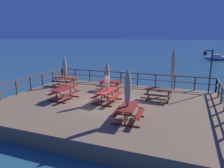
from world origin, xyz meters
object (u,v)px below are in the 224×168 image
Objects in this scene: lamp_post_hooked at (209,65)px; sailboat_distant at (218,58)px; patio_umbrella_short_front at (65,67)px; picnic_table_back_left at (109,84)px; patio_umbrella_tall_back_right at (107,77)px; patio_umbrella_tall_mid_right at (173,66)px; patio_umbrella_tall_back_left at (128,89)px; picnic_table_mid_centre at (65,79)px; picnic_table_mid_right at (158,92)px; picnic_table_front_left at (107,93)px; picnic_table_mid_left at (128,110)px; picnic_table_back_right at (64,91)px.

sailboat_distant reaches higher than lamp_post_hooked.
picnic_table_back_left is at bearing -3.21° from patio_umbrella_short_front.
picnic_table_back_left is at bearing -166.17° from lamp_post_hooked.
patio_umbrella_tall_back_right is 37.98m from sailboat_distant.
patio_umbrella_tall_mid_right is (4.59, 0.53, 1.53)m from picnic_table_back_left.
patio_umbrella_tall_mid_right is at bearing 73.92° from patio_umbrella_tall_back_left.
picnic_table_mid_centre and picnic_table_back_left have the same top height.
picnic_table_mid_centre is 5.82m from patio_umbrella_tall_back_right.
picnic_table_mid_centre is 1.17× the size of picnic_table_mid_right.
picnic_table_mid_right is at bearing -9.15° from patio_umbrella_short_front.
picnic_table_front_left is 1.05m from patio_umbrella_tall_back_right.
patio_umbrella_tall_back_right reaches higher than patio_umbrella_short_front.
picnic_table_back_left is at bearing 120.38° from picnic_table_mid_left.
patio_umbrella_tall_back_left is 39.89m from sailboat_distant.
picnic_table_back_right is at bearing 157.75° from patio_umbrella_tall_back_left.
picnic_table_back_right and picnic_table_back_left have the same top height.
picnic_table_mid_left is (2.10, -2.41, -0.01)m from picnic_table_front_left.
patio_umbrella_short_front is (-2.05, 3.35, 1.01)m from picnic_table_back_right.
sailboat_distant reaches higher than picnic_table_mid_centre.
patio_umbrella_tall_back_left is (7.02, -5.33, 1.07)m from picnic_table_mid_centre.
picnic_table_mid_left is at bearing -21.44° from picnic_table_back_right.
picnic_table_mid_left is 0.23× the size of sailboat_distant.
picnic_table_mid_left is 8.02m from lamp_post_hooked.
picnic_table_mid_right is 0.22× the size of sailboat_distant.
picnic_table_mid_left is at bearing -102.11° from sailboat_distant.
sailboat_distant reaches higher than patio_umbrella_tall_mid_right.
picnic_table_back_left is at bearing 108.33° from picnic_table_front_left.
picnic_table_mid_centre is 8.88m from patio_umbrella_tall_back_left.
patio_umbrella_tall_back_left is (2.07, -2.48, 1.07)m from picnic_table_front_left.
picnic_table_back_right is (2.04, -3.29, -0.00)m from picnic_table_mid_centre.
picnic_table_mid_left is at bearing -106.02° from patio_umbrella_tall_mid_right.
picnic_table_back_left is at bearing 119.81° from patio_umbrella_tall_back_left.
picnic_table_mid_right is at bearing 19.26° from picnic_table_back_right.
lamp_post_hooked is at bearing 35.89° from picnic_table_front_left.
picnic_table_mid_right is 4.41m from lamp_post_hooked.
picnic_table_mid_right is at bearing 28.58° from patio_umbrella_tall_back_right.
picnic_table_front_left is 1.02× the size of picnic_table_mid_centre.
lamp_post_hooked is at bearing 42.01° from picnic_table_mid_right.
lamp_post_hooked is at bearing 59.83° from patio_umbrella_tall_back_left.
sailboat_distant is (10.43, 36.47, -1.87)m from patio_umbrella_tall_back_right.
patio_umbrella_tall_back_right is at bearing 130.82° from picnic_table_mid_left.
picnic_table_mid_left is 0.69× the size of patio_umbrella_tall_back_left.
picnic_table_mid_left is 8.90m from patio_umbrella_short_front.
picnic_table_mid_centre is 0.62× the size of patio_umbrella_tall_mid_right.
sailboat_distant reaches higher than patio_umbrella_tall_back_left.
lamp_post_hooked is 32.47m from sailboat_distant.
patio_umbrella_tall_back_left is (7.04, -5.39, 0.05)m from patio_umbrella_short_front.
picnic_table_front_left and picnic_table_back_right have the same top height.
picnic_table_mid_centre is 8.04m from picnic_table_mid_right.
picnic_table_front_left is at bearing -30.31° from patio_umbrella_short_front.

